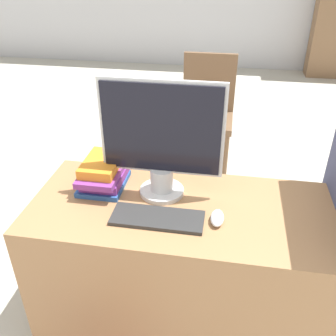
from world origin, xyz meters
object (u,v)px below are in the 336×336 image
(mouse, at_px, (217,218))
(far_chair, at_px, (207,107))
(monitor, at_px, (161,140))
(keyboard, at_px, (158,218))
(book_stack, at_px, (104,173))

(mouse, distance_m, far_chair, 1.82)
(monitor, distance_m, keyboard, 0.32)
(keyboard, xyz_separation_m, far_chair, (0.06, 1.83, -0.23))
(book_stack, relative_size, far_chair, 0.30)
(keyboard, relative_size, mouse, 3.52)
(far_chair, bearing_deg, monitor, -33.13)
(mouse, bearing_deg, monitor, 147.12)
(mouse, relative_size, far_chair, 0.11)
(monitor, bearing_deg, book_stack, 176.57)
(book_stack, distance_m, far_chair, 1.68)
(monitor, relative_size, far_chair, 0.55)
(far_chair, bearing_deg, keyboard, -32.26)
(mouse, xyz_separation_m, book_stack, (-0.53, 0.18, 0.05))
(keyboard, relative_size, book_stack, 1.34)
(keyboard, bearing_deg, monitor, 95.33)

